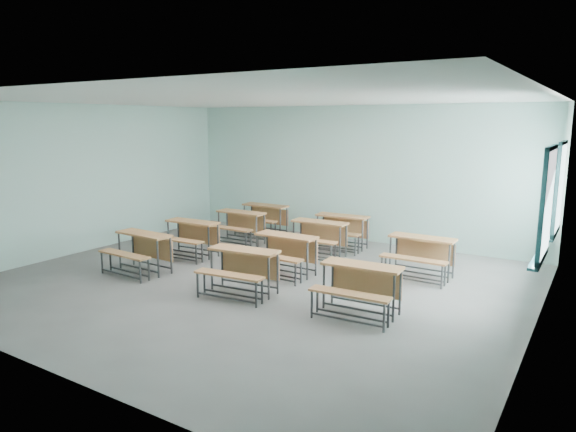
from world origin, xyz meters
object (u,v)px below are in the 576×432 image
at_px(desk_unit_r3c0, 263,215).
at_px(desk_unit_r2c2, 420,251).
at_px(desk_unit_r2c0, 239,222).
at_px(desk_unit_r0c2, 359,282).
at_px(desk_unit_r1c1, 283,249).
at_px(desk_unit_r2c1, 317,233).
at_px(desk_unit_r0c0, 140,247).
at_px(desk_unit_r1c0, 190,233).
at_px(desk_unit_r0c1, 241,265).
at_px(desk_unit_r3c1, 340,227).

bearing_deg(desk_unit_r3c0, desk_unit_r2c2, -18.84).
height_order(desk_unit_r2c0, desk_unit_r3c0, same).
bearing_deg(desk_unit_r0c2, desk_unit_r2c0, 144.86).
xyz_separation_m(desk_unit_r1c1, desk_unit_r2c1, (-0.10, 1.49, 0.00)).
relative_size(desk_unit_r0c0, desk_unit_r0c2, 0.99).
distance_m(desk_unit_r2c0, desk_unit_r2c2, 4.46).
bearing_deg(desk_unit_r1c0, desk_unit_r3c0, 85.34).
relative_size(desk_unit_r0c0, desk_unit_r0c1, 0.97).
height_order(desk_unit_r0c1, desk_unit_r2c1, same).
bearing_deg(desk_unit_r2c0, desk_unit_r2c2, -5.45).
distance_m(desk_unit_r0c0, desk_unit_r2c0, 2.86).
height_order(desk_unit_r1c0, desk_unit_r2c1, same).
distance_m(desk_unit_r2c2, desk_unit_r3c1, 2.51).
bearing_deg(desk_unit_r2c2, desk_unit_r3c0, 161.89).
xyz_separation_m(desk_unit_r1c0, desk_unit_r2c2, (4.61, 1.10, 0.00)).
distance_m(desk_unit_r0c2, desk_unit_r3c0, 5.76).
height_order(desk_unit_r0c1, desk_unit_r3c1, same).
bearing_deg(desk_unit_r0c2, desk_unit_r2c2, 82.25).
relative_size(desk_unit_r2c0, desk_unit_r3c1, 0.97).
distance_m(desk_unit_r0c2, desk_unit_r3c1, 4.03).
height_order(desk_unit_r2c1, desk_unit_r3c0, same).
bearing_deg(desk_unit_r3c1, desk_unit_r0c2, -62.93).
height_order(desk_unit_r0c0, desk_unit_r0c1, same).
distance_m(desk_unit_r0c0, desk_unit_r2c1, 3.61).
height_order(desk_unit_r1c1, desk_unit_r2c1, same).
bearing_deg(desk_unit_r2c2, desk_unit_r0c2, -94.35).
xyz_separation_m(desk_unit_r2c2, desk_unit_r3c0, (-4.52, 1.50, 0.00)).
height_order(desk_unit_r1c1, desk_unit_r3c1, same).
distance_m(desk_unit_r1c0, desk_unit_r3c1, 3.33).
height_order(desk_unit_r0c2, desk_unit_r2c0, same).
bearing_deg(desk_unit_r0c2, desk_unit_r0c1, -178.04).
xyz_separation_m(desk_unit_r1c1, desk_unit_r3c0, (-2.32, 2.68, 0.00)).
height_order(desk_unit_r0c2, desk_unit_r1c0, same).
bearing_deg(desk_unit_r1c1, desk_unit_r0c1, -90.46).
bearing_deg(desk_unit_r1c0, desk_unit_r0c1, -32.35).
height_order(desk_unit_r2c2, desk_unit_r3c1, same).
xyz_separation_m(desk_unit_r0c0, desk_unit_r0c1, (2.37, 0.02, 0.00)).
relative_size(desk_unit_r0c0, desk_unit_r1c1, 1.03).
bearing_deg(desk_unit_r2c2, desk_unit_r2c1, 172.70).
distance_m(desk_unit_r0c0, desk_unit_r3c1, 4.39).
height_order(desk_unit_r1c1, desk_unit_r3c0, same).
bearing_deg(desk_unit_r1c1, desk_unit_r0c2, -28.39).
bearing_deg(desk_unit_r0c0, desk_unit_r2c1, 53.26).
xyz_separation_m(desk_unit_r0c2, desk_unit_r2c2, (0.18, 2.28, 0.00)).
distance_m(desk_unit_r2c0, desk_unit_r2c1, 2.14).
relative_size(desk_unit_r0c2, desk_unit_r3c1, 1.00).
distance_m(desk_unit_r2c1, desk_unit_r3c0, 2.52).
bearing_deg(desk_unit_r2c0, desk_unit_r3c0, 93.51).
distance_m(desk_unit_r1c1, desk_unit_r2c2, 2.50).
relative_size(desk_unit_r0c2, desk_unit_r1c1, 1.04).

